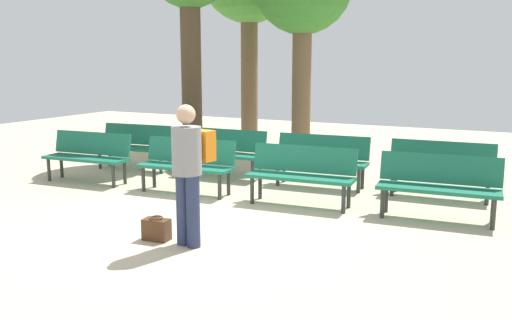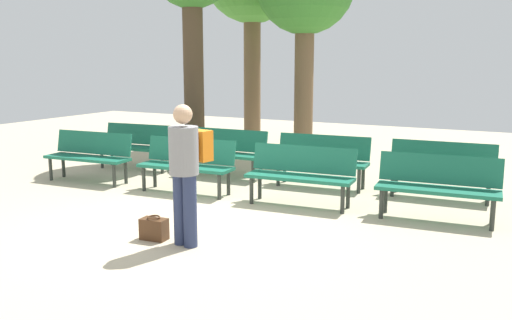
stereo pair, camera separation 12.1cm
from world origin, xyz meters
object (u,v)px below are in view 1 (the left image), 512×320
at_px(bench_r1_c1, 224,150).
at_px(bench_r0_c2, 302,172).
at_px(bench_r0_c0, 88,154).
at_px(visitor_with_backpack, 189,167).
at_px(bench_r0_c1, 187,162).
at_px(handbag, 157,229).
at_px(bench_r1_c2, 321,157).
at_px(bench_r0_c3, 439,183).
at_px(bench_r1_c0, 136,144).
at_px(bench_r1_c3, 441,166).

bearing_deg(bench_r1_c1, bench_r0_c2, -32.28).
xyz_separation_m(bench_r0_c0, visitor_with_backpack, (3.48, -2.03, 0.43)).
bearing_deg(bench_r0_c1, handbag, -69.13).
height_order(bench_r1_c2, handbag, bench_r1_c2).
bearing_deg(bench_r0_c3, visitor_with_backpack, -139.64).
distance_m(bench_r0_c0, bench_r0_c1, 2.01).
distance_m(bench_r1_c0, bench_r1_c3, 5.74).
distance_m(bench_r1_c2, visitor_with_backpack, 3.58).
bearing_deg(bench_r1_c2, bench_r0_c3, -33.04).
xyz_separation_m(bench_r1_c3, visitor_with_backpack, (-2.26, -3.67, 0.43)).
relative_size(bench_r1_c3, visitor_with_backpack, 0.98).
height_order(bench_r1_c1, bench_r1_c2, same).
xyz_separation_m(bench_r0_c0, bench_r1_c3, (5.74, 1.64, 0.00)).
bearing_deg(bench_r1_c3, bench_r1_c2, -178.92).
xyz_separation_m(bench_r0_c3, bench_r1_c1, (-3.97, 1.08, 0.00)).
distance_m(bench_r0_c2, visitor_with_backpack, 2.36).
distance_m(bench_r0_c0, bench_r1_c0, 1.30).
relative_size(bench_r1_c0, bench_r1_c2, 1.00).
xyz_separation_m(bench_r1_c0, bench_r1_c1, (1.92, 0.14, 0.00)).
relative_size(bench_r0_c1, visitor_with_backpack, 0.99).
relative_size(bench_r0_c0, bench_r0_c3, 1.00).
xyz_separation_m(bench_r0_c2, visitor_with_backpack, (-0.48, -2.27, 0.43)).
relative_size(bench_r0_c0, bench_r0_c2, 1.00).
bearing_deg(bench_r0_c3, handbag, -144.14).
bearing_deg(bench_r1_c1, bench_r0_c1, -88.42).
bearing_deg(bench_r0_c3, bench_r1_c2, 147.03).
xyz_separation_m(bench_r1_c2, visitor_with_backpack, (-0.33, -3.54, 0.43)).
relative_size(bench_r0_c2, bench_r1_c3, 1.00).
bearing_deg(bench_r1_c2, bench_r1_c0, 178.72).
distance_m(bench_r0_c2, bench_r1_c3, 2.27).
bearing_deg(bench_r0_c0, bench_r1_c0, 85.46).
bearing_deg(bench_r0_c2, visitor_with_backpack, -106.11).
xyz_separation_m(bench_r0_c1, visitor_with_backpack, (1.47, -2.16, 0.43)).
bearing_deg(bench_r0_c2, bench_r1_c3, 34.09).
bearing_deg(bench_r1_c3, bench_r0_c2, -144.73).
relative_size(bench_r0_c3, bench_r1_c2, 1.00).
distance_m(bench_r0_c2, handbag, 2.52).
relative_size(bench_r1_c3, handbag, 4.86).
height_order(bench_r1_c1, visitor_with_backpack, visitor_with_backpack).
height_order(bench_r1_c1, bench_r1_c3, same).
relative_size(bench_r0_c2, bench_r1_c1, 1.01).
bearing_deg(bench_r0_c0, visitor_with_backpack, -34.25).
relative_size(bench_r0_c0, bench_r0_c1, 1.00).
xyz_separation_m(bench_r1_c2, handbag, (-0.79, -3.58, -0.37)).
bearing_deg(bench_r1_c0, visitor_with_backpack, -48.81).
bearing_deg(bench_r0_c0, bench_r1_c3, 11.98).
xyz_separation_m(bench_r1_c0, handbag, (3.00, -3.37, -0.37)).
distance_m(visitor_with_backpack, handbag, 0.93).
xyz_separation_m(bench_r0_c1, handbag, (1.01, -2.20, -0.37)).
bearing_deg(bench_r1_c3, visitor_with_backpack, -124.62).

